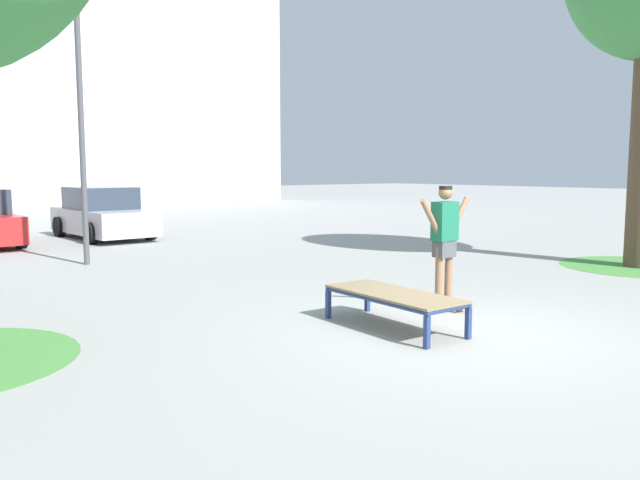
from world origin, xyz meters
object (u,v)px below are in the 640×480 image
object	(u,v)px
skate_box	(394,296)
skater	(444,235)
car_silver	(102,215)
light_post	(79,81)
skateboard	(443,303)

from	to	relation	value
skate_box	skater	distance (m)	1.57
car_silver	skate_box	bearing A→B (deg)	-94.05
skate_box	light_post	distance (m)	8.69
skateboard	light_post	distance (m)	8.82
light_post	skater	bearing A→B (deg)	-70.93
car_silver	skateboard	bearing A→B (deg)	-87.84
skate_box	skateboard	distance (m)	1.47
car_silver	light_post	xyz separation A→B (m)	(-2.14, -4.94, 3.13)
skate_box	light_post	xyz separation A→B (m)	(-1.23, 7.90, 3.41)
skateboard	car_silver	size ratio (longest dim) A/B	0.19
skate_box	skater	world-z (taller)	skater
skater	car_silver	xyz separation A→B (m)	(-0.47, 12.49, -0.38)
skate_box	skater	xyz separation A→B (m)	(1.38, 0.36, 0.66)
skater	light_post	size ratio (longest dim) A/B	0.29
skate_box	skateboard	xyz separation A→B (m)	(1.38, 0.35, -0.34)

